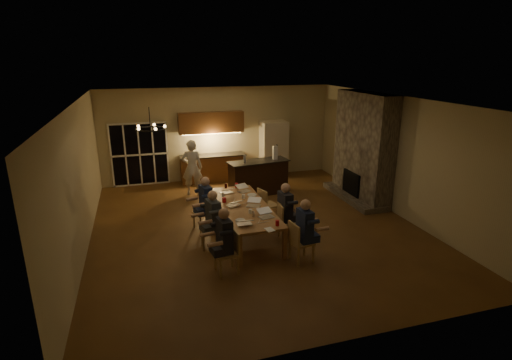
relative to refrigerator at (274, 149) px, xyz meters
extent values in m
plane|color=brown|center=(-1.90, -4.15, -1.00)|extent=(9.00, 9.00, 0.00)
cube|color=tan|center=(-1.90, 0.37, 0.60)|extent=(8.00, 0.04, 3.20)
cube|color=tan|center=(-5.92, -4.15, 0.60)|extent=(0.04, 9.00, 3.20)
cube|color=tan|center=(2.12, -4.15, 0.60)|extent=(0.04, 9.00, 3.20)
cube|color=white|center=(-1.90, -4.15, 2.22)|extent=(8.00, 9.00, 0.04)
cube|color=black|center=(-4.60, 0.32, 0.05)|extent=(1.86, 0.08, 2.10)
cube|color=#776E5D|center=(1.80, -2.95, 0.60)|extent=(0.58, 2.50, 3.20)
cube|color=beige|center=(0.00, 0.00, 0.00)|extent=(0.90, 0.68, 2.00)
cube|color=#AE7845|center=(-2.28, -4.49, -0.62)|extent=(1.10, 3.05, 0.75)
cube|color=black|center=(-1.09, -1.71, -0.46)|extent=(1.98, 0.94, 1.08)
imported|color=silver|center=(-3.07, -1.17, -0.12)|extent=(0.71, 0.54, 1.75)
torus|color=black|center=(-4.33, -4.70, 1.75)|extent=(0.61, 0.61, 0.03)
cylinder|color=white|center=(-2.28, -5.01, -0.20)|extent=(0.08, 0.08, 0.10)
cylinder|color=white|center=(-2.17, -3.98, -0.20)|extent=(0.09, 0.09, 0.10)
cylinder|color=white|center=(-2.63, -3.70, -0.20)|extent=(0.07, 0.07, 0.10)
cylinder|color=#B80C13|center=(-1.92, -5.83, -0.19)|extent=(0.08, 0.08, 0.12)
cylinder|color=#B80C13|center=(-2.70, -4.12, -0.19)|extent=(0.10, 0.10, 0.12)
cylinder|color=#B80C13|center=(-2.13, -3.08, -0.19)|extent=(0.09, 0.09, 0.12)
cylinder|color=#B2B2B7|center=(-2.27, -5.22, -0.19)|extent=(0.06, 0.06, 0.12)
cylinder|color=#3F0F0C|center=(-2.42, -3.04, -0.19)|extent=(0.07, 0.07, 0.12)
cylinder|color=white|center=(-1.94, -5.06, -0.24)|extent=(0.24, 0.24, 0.02)
cylinder|color=white|center=(-2.60, -5.35, -0.24)|extent=(0.22, 0.22, 0.02)
cylinder|color=white|center=(-1.90, -3.81, -0.24)|extent=(0.24, 0.24, 0.02)
cube|color=white|center=(-2.14, -6.00, -0.24)|extent=(0.20, 0.25, 0.01)
cylinder|color=#99999E|center=(-1.55, -1.80, 0.20)|extent=(0.08, 0.08, 0.24)
cube|color=silver|center=(-0.53, -1.67, 0.29)|extent=(0.14, 0.14, 0.43)
camera|label=1|loc=(-4.57, -13.17, 3.19)|focal=28.00mm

